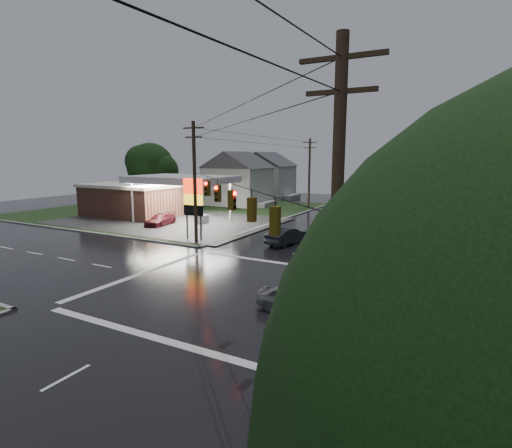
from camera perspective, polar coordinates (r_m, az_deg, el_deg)
The scene contains 15 objects.
ground at distance 24.54m, azimuth -4.05°, elevation -9.35°, with size 120.00×120.00×0.00m, color black.
grass_nw at distance 60.16m, azimuth -11.63°, elevation 1.99°, with size 36.00×36.00×0.08m, color black.
gas_station at distance 55.02m, azimuth -15.69°, elevation 3.74°, with size 26.20×18.00×5.60m.
pylon_sign at distance 38.04m, azimuth -8.97°, elevation 3.63°, with size 2.00×0.35×6.00m.
utility_pole_nw at distance 36.49m, azimuth -8.74°, elevation 6.07°, with size 2.20×0.32×11.00m.
utility_pole_se at distance 10.70m, azimuth 11.29°, elevation -2.97°, with size 2.20×0.32×11.00m.
utility_pole_n at distance 61.62m, azimuth 7.62°, elevation 7.36°, with size 2.20×0.32×10.50m.
traffic_signals at distance 23.21m, azimuth -4.23°, elevation 5.93°, with size 26.87×26.87×1.47m.
house_near at distance 64.92m, azimuth -2.58°, elevation 6.62°, with size 11.05×8.48×8.60m.
house_far at distance 75.88m, azimuth 1.49°, elevation 7.09°, with size 11.05×8.48×8.60m.
tree_nw_behind at distance 67.85m, azimuth -14.74°, elevation 7.95°, with size 8.93×7.60×10.00m.
tree_ne_near at distance 41.58m, azimuth 30.82°, elevation 5.03°, with size 7.99×6.80×8.98m.
car_north at distance 36.55m, azimuth 4.51°, elevation -1.66°, with size 1.66×4.75×1.57m, color #202428.
car_crossing at distance 21.21m, azimuth 5.26°, elevation -10.64°, with size 1.53×3.81×1.30m, color gray.
car_pump at distance 47.20m, azimuth -13.50°, elevation 0.59°, with size 1.92×4.72×1.37m, color #4B1118.
Camera 1 is at (12.55, -19.48, 8.06)m, focal length 28.00 mm.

